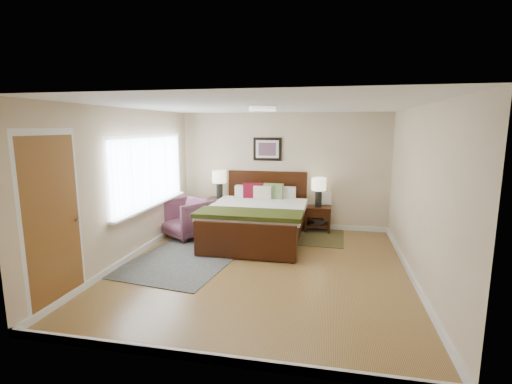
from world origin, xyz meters
TOP-DOWN VIEW (x-y plane):
  - floor at (0.00, 0.00)m, footprint 5.00×5.00m
  - back_wall at (0.00, 2.50)m, footprint 4.50×0.04m
  - front_wall at (0.00, -2.50)m, footprint 4.50×0.04m
  - left_wall at (-2.25, 0.00)m, footprint 0.04×5.00m
  - right_wall at (2.25, 0.00)m, footprint 0.04×5.00m
  - ceiling at (0.00, 0.00)m, footprint 4.50×5.00m
  - window at (-2.20, 0.70)m, footprint 0.11×2.72m
  - door at (-2.23, -1.75)m, footprint 0.06×1.00m
  - ceil_fixture at (0.00, 0.00)m, footprint 0.44×0.44m
  - bed at (-0.35, 1.38)m, footprint 1.86×2.26m
  - wall_art at (-0.35, 2.47)m, footprint 0.62×0.05m
  - nightstand_left at (-1.39, 2.25)m, footprint 0.53×0.48m
  - nightstand_right at (0.78, 2.26)m, footprint 0.54×0.40m
  - lamp_left at (-1.39, 2.27)m, footprint 0.31×0.31m
  - lamp_right at (0.78, 2.27)m, footprint 0.31×0.31m
  - armchair at (-1.80, 1.33)m, footprint 1.15×1.16m
  - rug_persian at (-1.35, 0.08)m, footprint 1.87×2.43m
  - rug_navy at (0.90, 1.80)m, footprint 0.86×1.26m

SIDE VIEW (x-z plane):
  - floor at x=0.00m, z-range 0.00..0.00m
  - rug_persian at x=-1.35m, z-range 0.00..0.01m
  - rug_navy at x=0.90m, z-range 0.00..0.01m
  - nightstand_right at x=0.78m, z-range 0.07..0.60m
  - armchair at x=-1.80m, z-range 0.00..0.77m
  - nightstand_left at x=-1.39m, z-range 0.19..0.82m
  - bed at x=-0.35m, z-range -0.05..1.17m
  - lamp_right at x=0.78m, z-range 0.65..1.26m
  - lamp_left at x=-1.39m, z-range 0.75..1.36m
  - door at x=-2.23m, z-range -0.02..2.16m
  - back_wall at x=0.00m, z-range 0.00..2.50m
  - front_wall at x=0.00m, z-range 0.00..2.50m
  - left_wall at x=-2.25m, z-range 0.00..2.50m
  - right_wall at x=2.25m, z-range 0.00..2.50m
  - window at x=-2.20m, z-range 0.72..2.04m
  - wall_art at x=-0.35m, z-range 1.47..1.97m
  - ceil_fixture at x=0.00m, z-range 2.43..2.50m
  - ceiling at x=0.00m, z-range 2.49..2.51m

